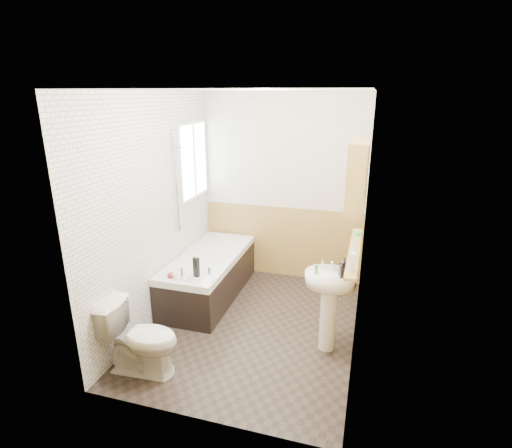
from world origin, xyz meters
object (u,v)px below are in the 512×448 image
(bathtub, at_px, (209,274))
(sink, at_px, (329,295))
(toilet, at_px, (141,338))
(medicine_cabinet, at_px, (357,175))
(pine_shelf, at_px, (354,251))

(bathtub, height_order, sink, sink)
(bathtub, xyz_separation_m, sink, (1.57, -0.71, 0.31))
(toilet, xyz_separation_m, sink, (1.60, 0.83, 0.25))
(medicine_cabinet, bearing_deg, sink, -163.29)
(bathtub, xyz_separation_m, toilet, (-0.03, -1.53, 0.06))
(sink, height_order, medicine_cabinet, medicine_cabinet)
(pine_shelf, height_order, medicine_cabinet, medicine_cabinet)
(toilet, bearing_deg, pine_shelf, -68.59)
(pine_shelf, relative_size, medicine_cabinet, 1.87)
(toilet, relative_size, medicine_cabinet, 1.06)
(toilet, height_order, sink, sink)
(sink, distance_m, pine_shelf, 0.52)
(bathtub, relative_size, sink, 1.73)
(sink, height_order, pine_shelf, pine_shelf)
(sink, bearing_deg, bathtub, 156.19)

